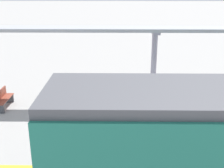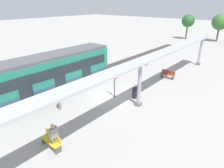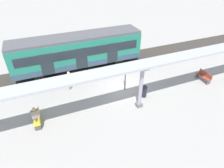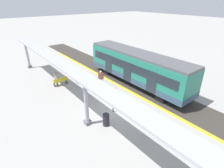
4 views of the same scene
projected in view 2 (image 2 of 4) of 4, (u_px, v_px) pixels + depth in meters
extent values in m
plane|color=#9E9C97|center=(111.00, 96.00, 17.66)|extent=(176.00, 176.00, 0.00)
cube|color=gold|center=(87.00, 87.00, 19.48)|extent=(0.38, 38.00, 0.01)
cube|color=#38332D|center=(75.00, 83.00, 20.54)|extent=(3.20, 50.00, 0.01)
cube|color=#1F7561|center=(51.00, 71.00, 17.93)|extent=(2.60, 12.58, 2.60)
cube|color=#2E455F|center=(52.00, 82.00, 18.33)|extent=(2.63, 12.60, 0.55)
cube|color=#515156|center=(49.00, 56.00, 17.39)|extent=(2.39, 12.58, 0.24)
cube|color=#1E262D|center=(59.00, 71.00, 17.04)|extent=(0.03, 11.57, 0.84)
cube|color=#1E262D|center=(26.00, 89.00, 15.02)|extent=(0.04, 1.10, 2.00)
cube|color=#1E262D|center=(60.00, 77.00, 17.25)|extent=(0.04, 1.10, 2.00)
cube|color=#1E262D|center=(86.00, 69.00, 19.48)|extent=(0.04, 1.10, 2.00)
cube|color=black|center=(85.00, 76.00, 21.41)|extent=(2.21, 0.90, 0.64)
cube|color=black|center=(9.00, 104.00, 15.70)|extent=(2.21, 0.90, 0.64)
cube|color=slate|center=(138.00, 104.00, 16.02)|extent=(0.44, 0.44, 0.30)
cylinder|color=#9E96AB|center=(139.00, 84.00, 15.35)|extent=(0.28, 0.28, 3.18)
cube|color=#9E96AB|center=(141.00, 63.00, 14.72)|extent=(1.10, 0.36, 0.12)
cube|color=slate|center=(198.00, 64.00, 26.35)|extent=(0.44, 0.44, 0.30)
cylinder|color=#9E96AB|center=(200.00, 51.00, 25.68)|extent=(0.28, 0.28, 3.18)
cube|color=#9E96AB|center=(203.00, 38.00, 25.05)|extent=(1.10, 0.36, 0.12)
cube|color=#A8AAB2|center=(140.00, 62.00, 14.56)|extent=(1.20, 30.21, 0.16)
cube|color=gold|center=(51.00, 141.00, 11.29)|extent=(1.52, 0.51, 0.04)
cube|color=gold|center=(53.00, 136.00, 11.33)|extent=(1.50, 0.13, 0.40)
cube|color=#4C4C51|center=(58.00, 150.00, 10.96)|extent=(0.12, 0.40, 0.42)
cube|color=#4C4C51|center=(45.00, 139.00, 11.79)|extent=(0.12, 0.40, 0.42)
cube|color=brown|center=(168.00, 74.00, 21.63)|extent=(1.50, 0.44, 0.04)
cube|color=brown|center=(168.00, 72.00, 21.68)|extent=(1.50, 0.06, 0.40)
cube|color=#4C4C51|center=(173.00, 78.00, 21.32)|extent=(0.10, 0.40, 0.42)
cube|color=#4C4C51|center=(162.00, 75.00, 22.12)|extent=(0.10, 0.40, 0.42)
cylinder|color=#23212B|center=(135.00, 93.00, 17.16)|extent=(0.48, 0.48, 0.94)
cylinder|color=#4C4C51|center=(115.00, 86.00, 17.06)|extent=(0.10, 0.10, 2.20)
cube|color=red|center=(115.00, 76.00, 16.73)|extent=(0.56, 0.04, 0.36)
cylinder|color=gray|center=(60.00, 104.00, 15.40)|extent=(0.11, 0.11, 0.87)
cylinder|color=gray|center=(60.00, 105.00, 15.23)|extent=(0.11, 0.11, 0.87)
cube|color=brown|center=(59.00, 96.00, 15.02)|extent=(0.50, 0.54, 0.65)
sphere|color=beige|center=(58.00, 90.00, 14.85)|extent=(0.24, 0.24, 0.24)
cylinder|color=gray|center=(56.00, 143.00, 11.17)|extent=(0.11, 0.11, 0.84)
cylinder|color=gray|center=(54.00, 145.00, 11.03)|extent=(0.11, 0.11, 0.84)
cube|color=gray|center=(53.00, 133.00, 10.82)|extent=(0.29, 0.52, 0.63)
sphere|color=tan|center=(52.00, 126.00, 10.65)|extent=(0.23, 0.23, 0.23)
cylinder|color=brown|center=(218.00, 35.00, 41.24)|extent=(0.32, 0.32, 2.68)
sphere|color=#31672A|center=(220.00, 22.00, 40.24)|extent=(3.20, 3.20, 3.20)
cylinder|color=brown|center=(187.00, 33.00, 43.93)|extent=(0.32, 0.32, 2.86)
sphere|color=#245829|center=(188.00, 21.00, 42.97)|extent=(2.70, 2.70, 2.70)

